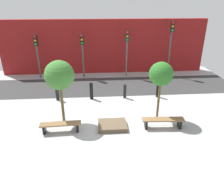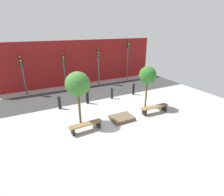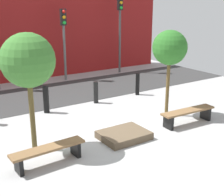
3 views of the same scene
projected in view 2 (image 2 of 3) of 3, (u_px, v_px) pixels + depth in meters
name	position (u px, v px, depth m)	size (l,w,h in m)	color
ground_plane	(118.00, 116.00, 11.25)	(18.00, 18.00, 0.00)	#A2A2A2
road_strip	(91.00, 93.00, 15.22)	(18.00, 3.55, 0.01)	#333333
building_facade	(78.00, 62.00, 17.16)	(16.20, 0.50, 4.20)	maroon
bench_left	(86.00, 126.00, 9.50)	(1.88, 0.48, 0.45)	black
bench_right	(155.00, 108.00, 11.52)	(1.99, 0.50, 0.48)	black
planter_bed	(122.00, 118.00, 10.76)	(1.35, 1.07, 0.21)	brown
tree_behind_left_bench	(78.00, 84.00, 9.55)	(1.38, 1.38, 3.10)	brown
tree_behind_right_bench	(148.00, 75.00, 11.60)	(1.16, 1.16, 2.94)	brown
bollard_far_left	(59.00, 103.00, 12.08)	(0.21, 0.21, 0.89)	black
bollard_left	(87.00, 97.00, 12.92)	(0.21, 0.21, 1.03)	black
bollard_center	(112.00, 94.00, 13.82)	(0.18, 0.18, 0.85)	black
bollard_right	(134.00, 89.00, 14.68)	(0.17, 0.17, 0.94)	black
traffic_light_west	(22.00, 68.00, 13.96)	(0.28, 0.27, 3.26)	#4D4D4D
traffic_light_mid_west	(64.00, 64.00, 15.36)	(0.28, 0.27, 3.29)	#4D4D4D
traffic_light_mid_east	(98.00, 60.00, 16.72)	(0.28, 0.27, 3.49)	#5B5B5B
traffic_light_east	(128.00, 53.00, 17.97)	(0.28, 0.27, 4.14)	#474747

